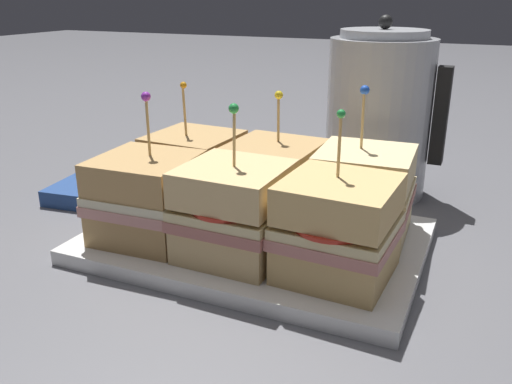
# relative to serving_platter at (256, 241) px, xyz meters

# --- Properties ---
(ground_plane) EXTENTS (6.00, 6.00, 0.00)m
(ground_plane) POSITION_rel_serving_platter_xyz_m (0.00, 0.00, -0.01)
(ground_plane) COLOR slate
(serving_platter) EXTENTS (0.39, 0.28, 0.02)m
(serving_platter) POSITION_rel_serving_platter_xyz_m (0.00, 0.00, 0.00)
(serving_platter) COLOR white
(serving_platter) RESTS_ON ground_plane
(sandwich_front_left) EXTENTS (0.12, 0.12, 0.17)m
(sandwich_front_left) POSITION_rel_serving_platter_xyz_m (-0.12, -0.06, 0.06)
(sandwich_front_left) COLOR tan
(sandwich_front_left) RESTS_ON serving_platter
(sandwich_front_center) EXTENTS (0.12, 0.12, 0.17)m
(sandwich_front_center) POSITION_rel_serving_platter_xyz_m (0.00, -0.06, 0.06)
(sandwich_front_center) COLOR #DBB77A
(sandwich_front_center) RESTS_ON serving_platter
(sandwich_front_right) EXTENTS (0.12, 0.12, 0.17)m
(sandwich_front_right) POSITION_rel_serving_platter_xyz_m (0.12, -0.06, 0.06)
(sandwich_front_right) COLOR tan
(sandwich_front_right) RESTS_ON serving_platter
(sandwich_back_left) EXTENTS (0.12, 0.12, 0.17)m
(sandwich_back_left) POSITION_rel_serving_platter_xyz_m (-0.12, 0.06, 0.06)
(sandwich_back_left) COLOR tan
(sandwich_back_left) RESTS_ON serving_platter
(sandwich_back_center) EXTENTS (0.12, 0.12, 0.16)m
(sandwich_back_center) POSITION_rel_serving_platter_xyz_m (-0.00, 0.06, 0.06)
(sandwich_back_center) COLOR tan
(sandwich_back_center) RESTS_ON serving_platter
(sandwich_back_right) EXTENTS (0.12, 0.12, 0.18)m
(sandwich_back_right) POSITION_rel_serving_platter_xyz_m (0.12, 0.06, 0.06)
(sandwich_back_right) COLOR beige
(sandwich_back_right) RESTS_ON serving_platter
(kettle_steel) EXTENTS (0.18, 0.15, 0.27)m
(kettle_steel) POSITION_rel_serving_platter_xyz_m (0.09, 0.26, 0.11)
(kettle_steel) COLOR #B7BABF
(kettle_steel) RESTS_ON ground_plane
(napkin_stack) EXTENTS (0.12, 0.12, 0.02)m
(napkin_stack) POSITION_rel_serving_platter_xyz_m (-0.30, 0.05, 0.00)
(napkin_stack) COLOR navy
(napkin_stack) RESTS_ON ground_plane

